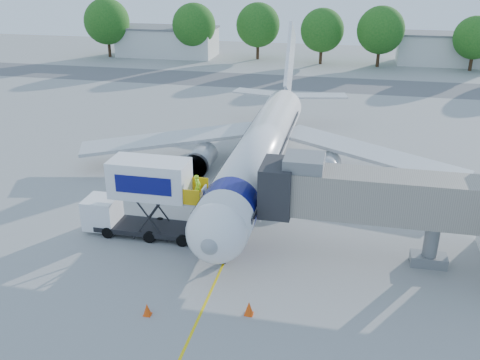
# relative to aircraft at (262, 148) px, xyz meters

# --- Properties ---
(ground) EXTENTS (160.00, 160.00, 0.00)m
(ground) POSITION_rel_aircraft_xyz_m (0.00, -4.12, -2.95)
(ground) COLOR #9A9A97
(ground) RESTS_ON ground
(guidance_line) EXTENTS (0.15, 70.00, 0.01)m
(guidance_line) POSITION_rel_aircraft_xyz_m (0.00, -4.12, -2.94)
(guidance_line) COLOR yellow
(guidance_line) RESTS_ON ground
(taxiway_strip) EXTENTS (120.00, 10.00, 0.01)m
(taxiway_strip) POSITION_rel_aircraft_xyz_m (0.00, 37.88, -2.94)
(taxiway_strip) COLOR #59595B
(taxiway_strip) RESTS_ON ground
(aircraft) EXTENTS (34.17, 37.73, 11.35)m
(aircraft) POSITION_rel_aircraft_xyz_m (0.00, 0.00, 0.00)
(aircraft) COLOR white
(aircraft) RESTS_ON ground
(jet_bridge) EXTENTS (13.90, 3.20, 6.60)m
(jet_bridge) POSITION_rel_aircraft_xyz_m (7.99, -11.12, 1.39)
(jet_bridge) COLOR gray
(jet_bridge) RESTS_ON ground
(catering_hiloader) EXTENTS (8.50, 2.44, 5.50)m
(catering_hiloader) POSITION_rel_aircraft_xyz_m (-6.27, -11.12, -0.19)
(catering_hiloader) COLOR black
(catering_hiloader) RESTS_ON ground
(safety_cone_a) EXTENTS (0.50, 0.50, 0.80)m
(safety_cone_a) POSITION_rel_aircraft_xyz_m (2.56, -18.38, -2.56)
(safety_cone_a) COLOR #F2490C
(safety_cone_a) RESTS_ON ground
(safety_cone_b) EXTENTS (0.45, 0.45, 0.72)m
(safety_cone_b) POSITION_rel_aircraft_xyz_m (-2.76, -19.58, -2.60)
(safety_cone_b) COLOR #F2490C
(safety_cone_b) RESTS_ON ground
(outbuilding_left) EXTENTS (18.40, 8.40, 5.30)m
(outbuilding_left) POSITION_rel_aircraft_xyz_m (-28.00, 55.88, -0.29)
(outbuilding_left) COLOR silver
(outbuilding_left) RESTS_ON ground
(outbuilding_right) EXTENTS (16.40, 7.40, 5.30)m
(outbuilding_right) POSITION_rel_aircraft_xyz_m (22.00, 57.88, -0.29)
(outbuilding_right) COLOR silver
(outbuilding_right) RESTS_ON ground
(tree_a) EXTENTS (8.27, 8.27, 10.54)m
(tree_a) POSITION_rel_aircraft_xyz_m (-38.24, 52.34, 3.45)
(tree_a) COLOR #382314
(tree_a) RESTS_ON ground
(tree_b) EXTENTS (7.77, 7.77, 9.91)m
(tree_b) POSITION_rel_aircraft_xyz_m (-22.01, 53.60, 3.07)
(tree_b) COLOR #382314
(tree_b) RESTS_ON ground
(tree_c) EXTENTS (7.84, 7.84, 10.00)m
(tree_c) POSITION_rel_aircraft_xyz_m (-10.71, 55.87, 3.12)
(tree_c) COLOR #382314
(tree_c) RESTS_ON ground
(tree_d) EXTENTS (7.43, 7.43, 9.47)m
(tree_d) POSITION_rel_aircraft_xyz_m (0.91, 53.65, 2.80)
(tree_d) COLOR #382314
(tree_d) RESTS_ON ground
(tree_e) EXTENTS (7.89, 7.89, 10.06)m
(tree_e) POSITION_rel_aircraft_xyz_m (10.64, 53.14, 3.15)
(tree_e) COLOR #382314
(tree_e) RESTS_ON ground
(tree_f) EXTENTS (6.90, 6.90, 8.80)m
(tree_f) POSITION_rel_aircraft_xyz_m (25.56, 52.96, 2.39)
(tree_f) COLOR #382314
(tree_f) RESTS_ON ground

